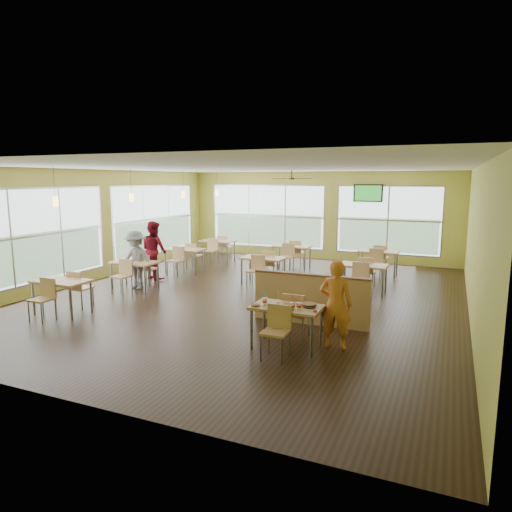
{
  "coord_description": "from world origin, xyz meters",
  "views": [
    {
      "loc": [
        4.53,
        -10.21,
        2.9
      ],
      "look_at": [
        0.51,
        -0.89,
        1.2
      ],
      "focal_mm": 32.0,
      "sensor_mm": 36.0,
      "label": 1
    }
  ],
  "objects_px": {
    "man_plaid": "(336,304)",
    "food_basket": "(309,305)",
    "main_table": "(287,313)",
    "half_wall_divider": "(311,299)"
  },
  "relations": [
    {
      "from": "half_wall_divider",
      "to": "man_plaid",
      "type": "height_order",
      "value": "man_plaid"
    },
    {
      "from": "man_plaid",
      "to": "food_basket",
      "type": "xyz_separation_m",
      "value": [
        -0.41,
        -0.22,
        0.0
      ]
    },
    {
      "from": "half_wall_divider",
      "to": "food_basket",
      "type": "distance_m",
      "value": 1.43
    },
    {
      "from": "main_table",
      "to": "food_basket",
      "type": "xyz_separation_m",
      "value": [
        0.37,
        0.1,
        0.15
      ]
    },
    {
      "from": "food_basket",
      "to": "man_plaid",
      "type": "bearing_deg",
      "value": 28.69
    },
    {
      "from": "man_plaid",
      "to": "half_wall_divider",
      "type": "bearing_deg",
      "value": -57.67
    },
    {
      "from": "man_plaid",
      "to": "food_basket",
      "type": "relative_size",
      "value": 5.72
    },
    {
      "from": "half_wall_divider",
      "to": "food_basket",
      "type": "xyz_separation_m",
      "value": [
        0.37,
        -1.35,
        0.26
      ]
    },
    {
      "from": "main_table",
      "to": "half_wall_divider",
      "type": "bearing_deg",
      "value": 90.0
    },
    {
      "from": "main_table",
      "to": "half_wall_divider",
      "type": "relative_size",
      "value": 0.63
    }
  ]
}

